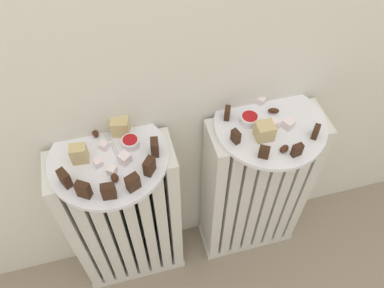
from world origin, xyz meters
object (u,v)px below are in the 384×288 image
Objects in this scene: jam_bowl_left at (130,142)px; radiator_left at (126,221)px; radiator_right at (254,191)px; fork at (114,146)px; plate_right at (270,124)px; plate_left at (108,158)px; jam_bowl_right at (249,119)px.

radiator_left is at bearing -161.64° from jam_bowl_left.
radiator_left is at bearing 180.00° from radiator_right.
fork is (-0.40, 0.03, 0.33)m from radiator_right.
radiator_right is at bearing 0.00° from plate_right.
jam_bowl_left reaches higher than radiator_left.
plate_right is 2.73× the size of fork.
radiator_left is 0.32m from plate_left.
fork is at bearing 176.23° from radiator_right.
jam_bowl_left is at bearing -9.27° from fork.
fork is (-0.04, 0.01, -0.01)m from jam_bowl_left.
plate_right is 0.36m from jam_bowl_left.
plate_right is at bearing 0.00° from plate_left.
radiator_left is 0.41m from radiator_right.
fork is at bearing 178.49° from jam_bowl_right.
jam_bowl_right is at bearing -1.51° from fork.
plate_right is at bearing -3.77° from fork.
plate_right is (0.00, 0.00, 0.32)m from radiator_right.
jam_bowl_left is at bearing 176.87° from radiator_right.
plate_right reaches higher than radiator_right.
radiator_left is at bearing 180.00° from plate_right.
plate_left and plate_right have the same top height.
jam_bowl_left is 0.30m from jam_bowl_right.
radiator_right is 13.06× the size of jam_bowl_right.
plate_left is 0.06m from jam_bowl_left.
jam_bowl_right is (-0.05, 0.02, 0.02)m from plate_right.
fork reaches higher than plate_right.
jam_bowl_right is (0.36, 0.02, 0.02)m from plate_left.
fork is at bearing 170.73° from jam_bowl_left.
fork reaches higher than radiator_left.
jam_bowl_right reaches higher than plate_left.
plate_left is at bearing 180.00° from plate_right.
plate_left is at bearing 180.00° from radiator_right.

